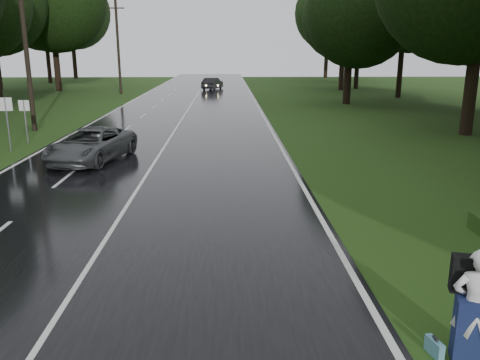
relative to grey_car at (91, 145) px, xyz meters
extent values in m
plane|color=#234113|center=(2.75, -11.08, -0.75)|extent=(160.00, 160.00, 0.00)
cube|color=black|center=(2.75, 8.92, -0.73)|extent=(12.00, 140.00, 0.04)
cube|color=silver|center=(2.75, 8.92, -0.70)|extent=(0.12, 140.00, 0.01)
imported|color=#424547|center=(0.00, 0.00, 0.00)|extent=(3.46, 5.49, 1.41)
imported|color=black|center=(4.19, 39.70, 0.00)|extent=(2.62, 4.51, 1.41)
imported|color=silver|center=(9.63, -14.41, 0.20)|extent=(0.78, 0.61, 1.89)
cube|color=#16204B|center=(9.63, -14.41, -0.22)|extent=(0.60, 0.48, 1.06)
cube|color=black|center=(9.56, -14.14, 0.61)|extent=(0.47, 0.33, 0.60)
cube|color=teal|center=(9.15, -14.26, -0.61)|extent=(0.19, 0.40, 0.28)
camera|label=1|loc=(5.86, -20.99, 3.98)|focal=36.57mm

